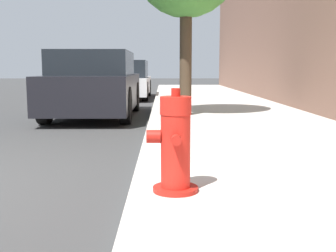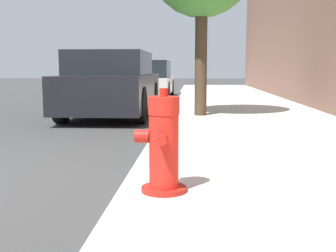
{
  "view_description": "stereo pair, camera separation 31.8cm",
  "coord_description": "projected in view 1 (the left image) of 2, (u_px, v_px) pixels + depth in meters",
  "views": [
    {
      "loc": [
        2.33,
        -3.38,
        1.07
      ],
      "look_at": [
        2.38,
        0.94,
        0.47
      ],
      "focal_mm": 45.0,
      "sensor_mm": 36.0,
      "label": 1
    },
    {
      "loc": [
        2.65,
        -3.37,
        1.07
      ],
      "look_at": [
        2.38,
        0.94,
        0.47
      ],
      "focal_mm": 45.0,
      "sensor_mm": 36.0,
      "label": 2
    }
  ],
  "objects": [
    {
      "name": "parked_car_near",
      "position": [
        95.0,
        85.0,
        9.17
      ],
      "size": [
        1.75,
        4.01,
        1.42
      ],
      "color": "black",
      "rests_on": "ground_plane"
    },
    {
      "name": "fire_hydrant",
      "position": [
        175.0,
        146.0,
        3.17
      ],
      "size": [
        0.39,
        0.4,
        0.79
      ],
      "color": "red",
      "rests_on": "sidewalk_slab"
    },
    {
      "name": "sidewalk_slab",
      "position": [
        332.0,
        190.0,
        3.5
      ],
      "size": [
        3.34,
        40.0,
        0.14
      ],
      "color": "beige",
      "rests_on": "ground_plane"
    },
    {
      "name": "parked_car_mid",
      "position": [
        125.0,
        80.0,
        14.78
      ],
      "size": [
        1.74,
        4.18,
        1.32
      ],
      "color": "silver",
      "rests_on": "ground_plane"
    }
  ]
}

